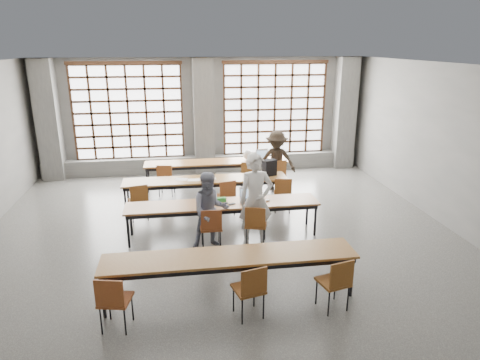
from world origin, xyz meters
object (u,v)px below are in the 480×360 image
object	(u,v)px
chair_mid_left	(139,198)
chair_near_right	(336,279)
desk_row_b	(206,181)
plastic_bag	(248,155)
chair_back_right	(278,172)
student_back	(276,161)
desk_row_c	(223,206)
phone	(232,204)
mouse	(268,200)
chair_near_mid	(251,286)
desk_row_d	(230,259)
laptop_back	(263,156)
green_box	(220,200)
backpack	(270,168)
chair_near_left	(113,298)
laptop_front	(248,197)
chair_back_mid	(248,173)
student_male	(256,200)
student_female	(210,211)
chair_back_left	(166,177)
desk_row_a	(217,164)
chair_mid_right	(283,191)
chair_front_right	(256,222)
red_pouch	(115,297)
chair_mid_centre	(226,194)
chair_front_left	(211,225)

from	to	relation	value
chair_mid_left	chair_near_right	xyz separation A→B (m)	(3.18, -4.01, 0.00)
desk_row_b	plastic_bag	bearing A→B (deg)	50.98
chair_back_right	chair_near_right	xyz separation A→B (m)	(-0.43, -5.58, 0.00)
chair_back_right	student_back	world-z (taller)	student_back
desk_row_c	phone	world-z (taller)	phone
mouse	plastic_bag	bearing A→B (deg)	87.61
chair_near_mid	chair_back_right	bearing A→B (deg)	72.81
desk_row_d	chair_back_right	distance (m)	5.32
laptop_back	green_box	bearing A→B (deg)	-115.52
phone	backpack	world-z (taller)	backpack
desk_row_b	mouse	distance (m)	2.10
plastic_bag	chair_near_mid	bearing A→B (deg)	-99.19
chair_near_left	laptop_front	distance (m)	3.88
desk_row_d	chair_back_mid	world-z (taller)	chair_back_mid
student_male	student_female	size ratio (longest dim) A/B	1.21
chair_back_left	green_box	size ratio (longest dim) A/B	3.52
desk_row_a	chair_back_mid	world-z (taller)	chair_back_mid
student_female	student_back	world-z (taller)	student_back
desk_row_a	chair_near_left	size ratio (longest dim) A/B	4.55
chair_mid_left	plastic_bag	world-z (taller)	plastic_bag
chair_mid_right	student_female	xyz separation A→B (m)	(-1.86, -1.59, 0.24)
chair_back_left	laptop_back	size ratio (longest dim) A/B	2.27
desk_row_b	chair_near_mid	xyz separation A→B (m)	(0.30, -4.63, -0.13)
desk_row_a	chair_mid_left	world-z (taller)	chair_mid_left
chair_front_right	chair_back_mid	bearing A→B (deg)	82.94
backpack	plastic_bag	world-z (taller)	backpack
chair_mid_left	chair_near_mid	bearing A→B (deg)	-64.82
chair_mid_left	chair_mid_right	distance (m)	3.36
chair_mid_right	chair_near_left	xyz separation A→B (m)	(-3.42, -4.01, 0.00)
chair_mid_right	chair_back_left	bearing A→B (deg)	150.48
chair_back_mid	student_back	world-z (taller)	student_back
green_box	student_back	bearing A→B (deg)	55.82
chair_back_left	chair_back_mid	xyz separation A→B (m)	(2.21, -0.00, 0.00)
chair_near_right	green_box	xyz separation A→B (m)	(-1.43, 3.00, 0.24)
chair_near_left	red_pouch	world-z (taller)	chair_near_left
desk_row_d	laptop_front	xyz separation A→B (m)	(0.70, 2.40, 0.13)
chair_front_right	backpack	distance (m)	2.55
green_box	chair_mid_left	bearing A→B (deg)	150.16
chair_near_mid	mouse	distance (m)	3.04
desk_row_b	desk_row_d	xyz separation A→B (m)	(0.08, -4.01, 0.00)
backpack	red_pouch	bearing A→B (deg)	-144.18
chair_mid_centre	green_box	distance (m)	1.06
student_male	green_box	distance (m)	0.89
desk_row_c	chair_near_right	xyz separation A→B (m)	(1.38, -2.92, -0.13)
chair_near_right	green_box	bearing A→B (deg)	115.44
chair_back_right	green_box	world-z (taller)	chair_back_right
chair_back_mid	chair_front_left	distance (m)	3.53
chair_mid_centre	student_female	distance (m)	1.68
chair_back_right	student_female	xyz separation A→B (m)	(-2.10, -3.16, 0.24)
desk_row_c	chair_back_left	world-z (taller)	chair_back_left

